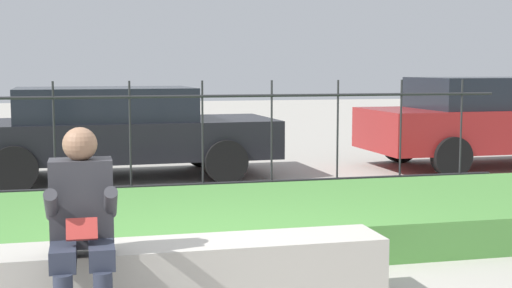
{
  "coord_description": "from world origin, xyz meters",
  "views": [
    {
      "loc": [
        -0.89,
        -4.63,
        1.63
      ],
      "look_at": [
        0.94,
        2.99,
        0.79
      ],
      "focal_mm": 50.0,
      "sensor_mm": 36.0,
      "label": 1
    }
  ],
  "objects_px": {
    "person_seated_reader": "(82,223)",
    "car_parked_right": "(502,120)",
    "stone_bench": "(174,281)",
    "car_parked_center": "(115,130)"
  },
  "relations": [
    {
      "from": "person_seated_reader",
      "to": "car_parked_right",
      "type": "height_order",
      "value": "car_parked_right"
    },
    {
      "from": "stone_bench",
      "to": "car_parked_right",
      "type": "bearing_deg",
      "value": 43.48
    },
    {
      "from": "stone_bench",
      "to": "person_seated_reader",
      "type": "distance_m",
      "value": 0.81
    },
    {
      "from": "stone_bench",
      "to": "car_parked_center",
      "type": "xyz_separation_m",
      "value": [
        -0.13,
        5.99,
        0.51
      ]
    },
    {
      "from": "stone_bench",
      "to": "car_parked_center",
      "type": "distance_m",
      "value": 6.02
    },
    {
      "from": "car_parked_center",
      "to": "person_seated_reader",
      "type": "bearing_deg",
      "value": -96.21
    },
    {
      "from": "car_parked_center",
      "to": "car_parked_right",
      "type": "xyz_separation_m",
      "value": [
        6.28,
        -0.16,
        0.06
      ]
    },
    {
      "from": "person_seated_reader",
      "to": "car_parked_center",
      "type": "height_order",
      "value": "car_parked_center"
    },
    {
      "from": "car_parked_center",
      "to": "car_parked_right",
      "type": "relative_size",
      "value": 0.99
    },
    {
      "from": "person_seated_reader",
      "to": "car_parked_right",
      "type": "bearing_deg",
      "value": 42.2
    }
  ]
}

